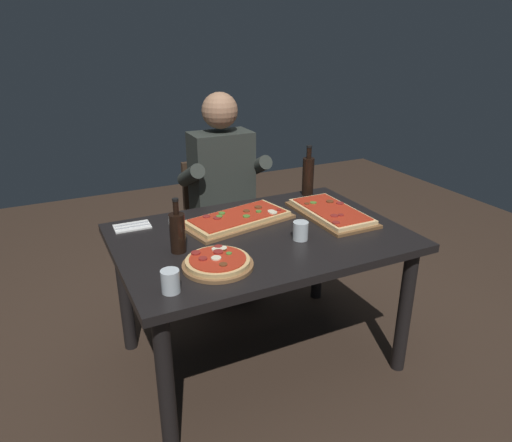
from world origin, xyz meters
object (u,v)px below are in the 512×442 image
Objects in this scene: pizza_round_far at (218,262)px; pizza_rectangular_front at (238,219)px; tumbler_far_side at (300,232)px; wine_bottle_dark at (308,175)px; dining_table at (260,251)px; oil_bottle_amber at (177,232)px; tumbler_near_camera at (170,281)px; pizza_rectangular_left at (331,212)px; seated_diner at (225,188)px; diner_chair at (219,219)px.

pizza_rectangular_front is at bearing 55.99° from pizza_round_far.
tumbler_far_side is (0.18, -0.32, 0.02)m from pizza_rectangular_front.
pizza_round_far is at bearing -142.85° from wine_bottle_dark.
oil_bottle_amber is (-0.42, -0.01, 0.19)m from dining_table.
wine_bottle_dark is 1.19× the size of oil_bottle_amber.
pizza_round_far is 0.26m from tumbler_near_camera.
pizza_rectangular_front is at bearing 164.97° from pizza_rectangular_left.
wine_bottle_dark is 0.67m from tumbler_far_side.
tumbler_far_side reaches higher than pizza_rectangular_left.
oil_bottle_amber reaches higher than tumbler_far_side.
dining_table is at bearing 35.93° from pizza_round_far.
tumbler_near_camera reaches higher than pizza_rectangular_front.
pizza_rectangular_front is 2.00× the size of pizza_round_far.
dining_table is 15.66× the size of tumbler_far_side.
oil_bottle_amber reaches higher than pizza_round_far.
dining_table is 0.47m from pizza_rectangular_left.
pizza_round_far is 1.00× the size of wine_bottle_dark.
seated_diner reaches higher than dining_table.
tumbler_near_camera reaches higher than tumbler_far_side.
tumbler_near_camera is at bearing -134.49° from pizza_rectangular_front.
pizza_rectangular_front is 2.00× the size of wine_bottle_dark.
tumbler_near_camera is at bearing -145.18° from wine_bottle_dark.
pizza_rectangular_left is at bearing 6.33° from dining_table.
pizza_rectangular_left is at bearing 4.19° from oil_bottle_amber.
diner_chair is at bearing 112.68° from pizza_rectangular_left.
tumbler_far_side is at bearing -44.80° from dining_table.
oil_bottle_amber is 0.93m from seated_diner.
pizza_rectangular_left is 0.60× the size of diner_chair.
diner_chair is (0.15, 0.67, -0.27)m from pizza_rectangular_front.
seated_diner is at bearing 116.15° from pizza_rectangular_left.
wine_bottle_dark is (0.84, 0.63, 0.10)m from pizza_round_far.
diner_chair is (-0.34, 0.81, -0.27)m from pizza_rectangular_left.
tumbler_far_side is at bearing -148.01° from pizza_rectangular_left.
pizza_rectangular_front is (-0.04, 0.18, 0.12)m from dining_table.
pizza_round_far is 0.25m from oil_bottle_amber.
dining_table is 1.61× the size of diner_chair.
tumbler_far_side is (0.56, -0.13, -0.06)m from oil_bottle_amber.
seated_diner is (0.53, 0.75, -0.09)m from oil_bottle_amber.
dining_table is at bearing -97.51° from diner_chair.
wine_bottle_dark reaches higher than tumbler_far_side.
pizza_rectangular_left and pizza_round_far have the same top height.
oil_bottle_amber reaches higher than diner_chair.
dining_table is 0.75m from seated_diner.
wine_bottle_dark is at bearing -47.81° from diner_chair.
tumbler_far_side is (-0.38, -0.55, -0.08)m from wine_bottle_dark.
oil_bottle_amber is 1.08m from diner_chair.
oil_bottle_amber is at bearing -125.48° from seated_diner.
pizza_rectangular_front is 0.50m from pizza_round_far.
wine_bottle_dark is 0.35× the size of diner_chair.
pizza_rectangular_front reaches higher than dining_table.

